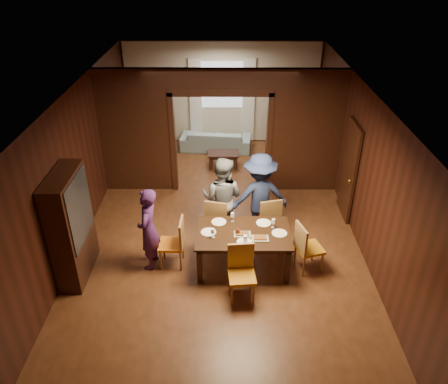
{
  "coord_description": "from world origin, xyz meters",
  "views": [
    {
      "loc": [
        0.13,
        -7.63,
        5.28
      ],
      "look_at": [
        0.08,
        -0.4,
        1.05
      ],
      "focal_mm": 35.0,
      "sensor_mm": 36.0,
      "label": 1
    }
  ],
  "objects_px": {
    "person_purple": "(148,229)",
    "dining_table": "(243,249)",
    "person_navy": "(260,196)",
    "chair_far_l": "(218,218)",
    "hutch": "(71,226)",
    "coffee_table": "(223,159)",
    "sofa": "(216,140)",
    "chair_near": "(242,275)",
    "chair_left": "(171,243)",
    "chair_far_r": "(267,217)",
    "chair_right": "(310,247)",
    "person_grey": "(222,198)"
  },
  "relations": [
    {
      "from": "sofa",
      "to": "chair_near",
      "type": "distance_m",
      "value": 6.01
    },
    {
      "from": "dining_table",
      "to": "chair_right",
      "type": "bearing_deg",
      "value": -2.53
    },
    {
      "from": "chair_far_r",
      "to": "chair_near",
      "type": "distance_m",
      "value": 1.81
    },
    {
      "from": "chair_left",
      "to": "chair_far_r",
      "type": "bearing_deg",
      "value": 117.03
    },
    {
      "from": "person_navy",
      "to": "dining_table",
      "type": "height_order",
      "value": "person_navy"
    },
    {
      "from": "coffee_table",
      "to": "hutch",
      "type": "distance_m",
      "value": 5.05
    },
    {
      "from": "dining_table",
      "to": "person_navy",
      "type": "bearing_deg",
      "value": 71.06
    },
    {
      "from": "sofa",
      "to": "dining_table",
      "type": "xyz_separation_m",
      "value": [
        0.61,
        -5.17,
        0.09
      ]
    },
    {
      "from": "person_purple",
      "to": "person_grey",
      "type": "xyz_separation_m",
      "value": [
        1.3,
        0.95,
        0.07
      ]
    },
    {
      "from": "chair_far_l",
      "to": "person_purple",
      "type": "bearing_deg",
      "value": 47.1
    },
    {
      "from": "chair_far_l",
      "to": "chair_near",
      "type": "height_order",
      "value": "same"
    },
    {
      "from": "person_purple",
      "to": "dining_table",
      "type": "height_order",
      "value": "person_purple"
    },
    {
      "from": "chair_far_l",
      "to": "hutch",
      "type": "xyz_separation_m",
      "value": [
        -2.5,
        -1.05,
        0.52
      ]
    },
    {
      "from": "person_navy",
      "to": "chair_left",
      "type": "relative_size",
      "value": 1.85
    },
    {
      "from": "sofa",
      "to": "chair_far_l",
      "type": "bearing_deg",
      "value": 97.3
    },
    {
      "from": "chair_near",
      "to": "hutch",
      "type": "bearing_deg",
      "value": 162.73
    },
    {
      "from": "person_purple",
      "to": "person_navy",
      "type": "height_order",
      "value": "person_navy"
    },
    {
      "from": "sofa",
      "to": "chair_left",
      "type": "relative_size",
      "value": 2.03
    },
    {
      "from": "coffee_table",
      "to": "hutch",
      "type": "xyz_separation_m",
      "value": [
        -2.58,
        -4.26,
        0.8
      ]
    },
    {
      "from": "chair_far_l",
      "to": "sofa",
      "type": "bearing_deg",
      "value": -75.15
    },
    {
      "from": "dining_table",
      "to": "chair_right",
      "type": "distance_m",
      "value": 1.2
    },
    {
      "from": "chair_right",
      "to": "chair_near",
      "type": "bearing_deg",
      "value": 103.97
    },
    {
      "from": "dining_table",
      "to": "chair_far_l",
      "type": "relative_size",
      "value": 1.73
    },
    {
      "from": "person_purple",
      "to": "chair_far_r",
      "type": "relative_size",
      "value": 1.64
    },
    {
      "from": "hutch",
      "to": "chair_far_r",
      "type": "bearing_deg",
      "value": 17.54
    },
    {
      "from": "chair_left",
      "to": "person_purple",
      "type": "bearing_deg",
      "value": -85.69
    },
    {
      "from": "sofa",
      "to": "chair_left",
      "type": "distance_m",
      "value": 5.17
    },
    {
      "from": "person_grey",
      "to": "dining_table",
      "type": "relative_size",
      "value": 1.03
    },
    {
      "from": "person_navy",
      "to": "hutch",
      "type": "relative_size",
      "value": 0.9
    },
    {
      "from": "person_purple",
      "to": "dining_table",
      "type": "relative_size",
      "value": 0.95
    },
    {
      "from": "chair_far_l",
      "to": "chair_near",
      "type": "distance_m",
      "value": 1.73
    },
    {
      "from": "chair_left",
      "to": "hutch",
      "type": "height_order",
      "value": "hutch"
    },
    {
      "from": "person_purple",
      "to": "sofa",
      "type": "relative_size",
      "value": 0.81
    },
    {
      "from": "chair_left",
      "to": "hutch",
      "type": "distance_m",
      "value": 1.76
    },
    {
      "from": "person_grey",
      "to": "coffee_table",
      "type": "height_order",
      "value": "person_grey"
    },
    {
      "from": "chair_far_l",
      "to": "hutch",
      "type": "height_order",
      "value": "hutch"
    },
    {
      "from": "coffee_table",
      "to": "chair_left",
      "type": "distance_m",
      "value": 4.15
    },
    {
      "from": "chair_left",
      "to": "chair_near",
      "type": "height_order",
      "value": "same"
    },
    {
      "from": "dining_table",
      "to": "coffee_table",
      "type": "distance_m",
      "value": 4.11
    },
    {
      "from": "person_purple",
      "to": "dining_table",
      "type": "bearing_deg",
      "value": 94.89
    },
    {
      "from": "chair_right",
      "to": "chair_far_r",
      "type": "distance_m",
      "value": 1.19
    },
    {
      "from": "sofa",
      "to": "dining_table",
      "type": "height_order",
      "value": "dining_table"
    },
    {
      "from": "coffee_table",
      "to": "hutch",
      "type": "relative_size",
      "value": 0.4
    },
    {
      "from": "person_purple",
      "to": "coffee_table",
      "type": "distance_m",
      "value": 4.3
    },
    {
      "from": "person_purple",
      "to": "chair_left",
      "type": "height_order",
      "value": "person_purple"
    },
    {
      "from": "sofa",
      "to": "chair_far_r",
      "type": "relative_size",
      "value": 2.03
    },
    {
      "from": "chair_left",
      "to": "chair_near",
      "type": "relative_size",
      "value": 1.0
    },
    {
      "from": "person_purple",
      "to": "hutch",
      "type": "height_order",
      "value": "hutch"
    },
    {
      "from": "coffee_table",
      "to": "chair_right",
      "type": "relative_size",
      "value": 0.82
    },
    {
      "from": "person_navy",
      "to": "chair_left",
      "type": "bearing_deg",
      "value": 20.44
    }
  ]
}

